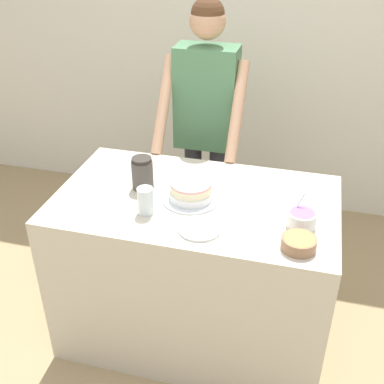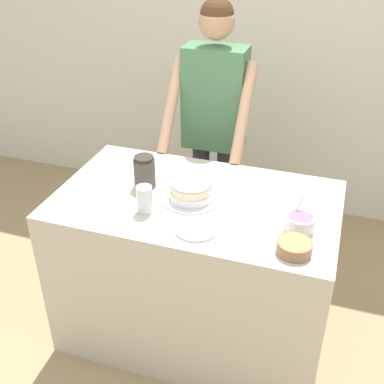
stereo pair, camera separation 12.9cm
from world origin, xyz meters
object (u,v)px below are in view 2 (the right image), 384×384
Objects in this scene: ceramic_plate at (196,229)px; stoneware_jar at (144,172)px; frosting_bowl_purple at (300,222)px; cake at (191,192)px; person_baker at (214,112)px; frosting_bowl_yellow at (294,247)px; drinking_glass at (145,199)px.

stoneware_jar is (-0.38, 0.29, 0.08)m from ceramic_plate.
stoneware_jar is at bearing 170.19° from frosting_bowl_purple.
ceramic_plate is at bearing -161.61° from frosting_bowl_purple.
person_baker is at bearing 98.10° from cake.
person_baker is 10.08× the size of stoneware_jar.
frosting_bowl_yellow is (0.56, -0.27, -0.01)m from cake.
frosting_bowl_yellow is 1.12× the size of drinking_glass.
frosting_bowl_yellow is at bearing -26.17° from cake.
frosting_bowl_purple reaches higher than ceramic_plate.
frosting_bowl_purple is at bearing -9.73° from cake.
person_baker is at bearing 86.05° from drinking_glass.
cake is at bearing 170.27° from frosting_bowl_purple.
cake is at bearing -81.90° from person_baker.
frosting_bowl_purple is 0.74m from drinking_glass.
stoneware_jar is (-0.83, 0.32, 0.06)m from frosting_bowl_yellow.
frosting_bowl_yellow is 0.89m from stoneware_jar.
cake is 0.62m from frosting_bowl_yellow.
ceramic_plate is (-0.45, -0.15, -0.04)m from frosting_bowl_purple.
ceramic_plate is 0.49m from stoneware_jar.
frosting_bowl_purple is at bearing -53.08° from person_baker.
person_baker reaches higher than drinking_glass.
person_baker is 12.95× the size of drinking_glass.
stoneware_jar is at bearing -102.24° from person_baker.
drinking_glass reaches higher than ceramic_plate.
drinking_glass is (-0.07, -0.97, -0.09)m from person_baker.
person_baker is 0.81m from cake.
frosting_bowl_purple reaches higher than drinking_glass.
person_baker reaches higher than frosting_bowl_purple.
frosting_bowl_purple is (-0.00, 0.18, 0.01)m from frosting_bowl_yellow.
stoneware_jar is at bearing 170.01° from cake.
drinking_glass is at bearing -93.95° from person_baker.
person_baker is 11.57× the size of frosting_bowl_yellow.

